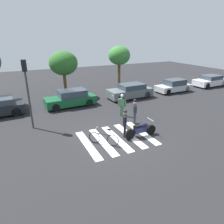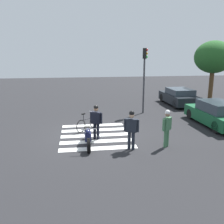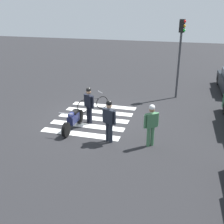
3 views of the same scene
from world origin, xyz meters
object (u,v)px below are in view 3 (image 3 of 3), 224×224
object	(u,v)px
police_motorcycle	(73,120)
officer_by_motorcycle	(89,103)
leaning_bicycle	(93,104)
officer_on_foot	(109,118)
pedestrian_bystander	(151,123)
traffic_light_pole	(180,47)

from	to	relation	value
police_motorcycle	officer_by_motorcycle	world-z (taller)	officer_by_motorcycle
officer_by_motorcycle	leaning_bicycle	bearing A→B (deg)	-166.70
officer_on_foot	officer_by_motorcycle	distance (m)	2.10
police_motorcycle	pedestrian_bystander	bearing A→B (deg)	80.02
leaning_bicycle	officer_on_foot	bearing A→B (deg)	29.76
police_motorcycle	leaning_bicycle	world-z (taller)	police_motorcycle
leaning_bicycle	pedestrian_bystander	bearing A→B (deg)	48.81
leaning_bicycle	officer_by_motorcycle	bearing A→B (deg)	13.30
traffic_light_pole	officer_by_motorcycle	bearing A→B (deg)	-37.08
police_motorcycle	pedestrian_bystander	xyz separation A→B (m)	(0.62, 3.51, 0.53)
officer_on_foot	traffic_light_pole	size ratio (longest dim) A/B	0.40
officer_on_foot	traffic_light_pole	xyz separation A→B (m)	(-6.46, 2.30, 1.95)
officer_by_motorcycle	traffic_light_pole	bearing A→B (deg)	142.92
police_motorcycle	officer_by_motorcycle	distance (m)	1.10
leaning_bicycle	pedestrian_bystander	size ratio (longest dim) A/B	0.76
traffic_light_pole	pedestrian_bystander	bearing A→B (deg)	-5.84
leaning_bicycle	officer_on_foot	xyz separation A→B (m)	(3.09, 1.77, 0.64)
officer_on_foot	traffic_light_pole	distance (m)	7.13
officer_on_foot	officer_by_motorcycle	size ratio (longest dim) A/B	1.02
officer_by_motorcycle	traffic_light_pole	xyz separation A→B (m)	(-4.90, 3.70, 1.97)
police_motorcycle	leaning_bicycle	distance (m)	2.38
pedestrian_bystander	traffic_light_pole	distance (m)	6.69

